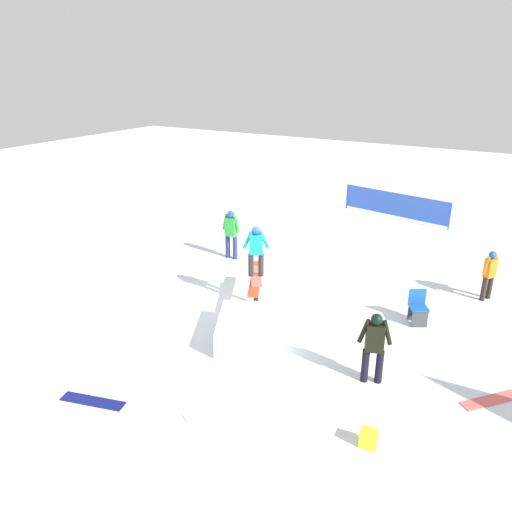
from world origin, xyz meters
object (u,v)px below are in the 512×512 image
bystander_green (231,232)px  folding_chair (418,308)px  bystander_black (374,344)px  main_rider_on_rail (256,252)px  loose_snowboard_coral (491,400)px  backpack_on_snow (369,438)px  loose_snowboard_navy (93,401)px  bystander_orange (490,273)px  loose_snowboard_white (220,405)px  rail_feature (256,281)px

bystander_green → folding_chair: (-1.43, -6.55, -0.52)m
bystander_black → bystander_green: size_ratio=0.95×
main_rider_on_rail → loose_snowboard_coral: (-1.30, -6.13, -1.53)m
backpack_on_snow → loose_snowboard_coral: bearing=48.2°
loose_snowboard_coral → loose_snowboard_navy: bearing=-18.7°
loose_snowboard_coral → bystander_orange: bearing=-130.8°
loose_snowboard_white → loose_snowboard_navy: same height
bystander_orange → loose_snowboard_coral: bearing=-142.0°
backpack_on_snow → rail_feature: bearing=133.0°
rail_feature → loose_snowboard_navy: (-5.28, 0.65, -0.69)m
loose_snowboard_white → loose_snowboard_coral: size_ratio=1.16×
bystander_orange → loose_snowboard_navy: (-8.81, 6.07, -0.80)m
bystander_black → loose_snowboard_navy: 5.74m
loose_snowboard_coral → backpack_on_snow: bearing=6.0°
folding_chair → backpack_on_snow: (-4.90, -0.35, -0.24)m
loose_snowboard_navy → loose_snowboard_coral: bearing=15.5°
loose_snowboard_white → loose_snowboard_coral: bearing=-27.8°
loose_snowboard_white → loose_snowboard_navy: 2.53m
folding_chair → loose_snowboard_navy: bearing=-156.7°
rail_feature → loose_snowboard_coral: 6.30m
main_rider_on_rail → backpack_on_snow: main_rider_on_rail is taller
folding_chair → loose_snowboard_coral: bearing=-80.6°
bystander_black → loose_snowboard_white: (-2.26, 2.28, -0.88)m
main_rider_on_rail → loose_snowboard_coral: 6.45m
main_rider_on_rail → bystander_black: 4.35m
bystander_orange → backpack_on_snow: size_ratio=4.24×
rail_feature → bystander_orange: size_ratio=1.50×
bystander_orange → loose_snowboard_navy: bearing=175.1°
main_rider_on_rail → folding_chair: main_rider_on_rail is taller
bystander_green → backpack_on_snow: (-6.32, -6.91, -0.77)m
rail_feature → folding_chair: size_ratio=2.46×
loose_snowboard_navy → folding_chair: folding_chair is taller
backpack_on_snow → main_rider_on_rail: bearing=133.0°
bystander_black → loose_snowboard_white: 3.33m
main_rider_on_rail → loose_snowboard_white: size_ratio=0.95×
loose_snowboard_navy → rail_feature: bearing=68.0°
loose_snowboard_white → bystander_green: bearing=61.5°
bystander_black → folding_chair: (3.03, -0.21, -0.47)m
rail_feature → bystander_black: (-1.86, -3.87, 0.19)m
bystander_green → bystander_orange: size_ratio=1.16×
rail_feature → loose_snowboard_navy: rail_feature is taller
bystander_black → loose_snowboard_white: bystander_black is taller
backpack_on_snow → bystander_black: bearing=99.7°
main_rider_on_rail → backpack_on_snow: 5.95m
main_rider_on_rail → loose_snowboard_white: 4.68m
rail_feature → main_rider_on_rail: (0.00, 0.00, 0.85)m
bystander_orange → folding_chair: (-2.37, 1.35, -0.40)m
bystander_black → loose_snowboard_navy: bearing=15.3°
main_rider_on_rail → bystander_green: bearing=11.3°
bystander_black → loose_snowboard_coral: bearing=172.3°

